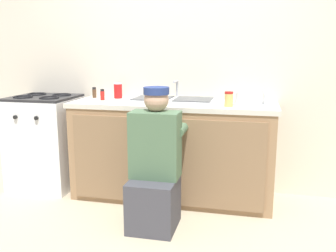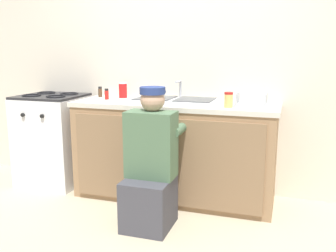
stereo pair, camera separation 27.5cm
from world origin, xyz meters
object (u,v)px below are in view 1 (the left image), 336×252
Objects in this scene: spice_bottle_pepper at (94,93)px; dish_rack_tray at (250,102)px; plumber_person at (155,170)px; spice_bottle_red at (102,95)px; sink_double_basin at (173,100)px; stove_range at (46,142)px; soda_cup_red at (118,91)px; condiment_jar at (229,99)px.

spice_bottle_pepper is 0.37× the size of dish_rack_tray.
spice_bottle_red is at bearing 137.78° from plumber_person.
spice_bottle_red is (-0.69, -0.01, 0.03)m from sink_double_basin.
stove_range is 2.06m from dish_rack_tray.
soda_cup_red reaches higher than spice_bottle_red.
plumber_person is 1.04m from dish_rack_tray.
plumber_person is (1.31, -0.62, -0.01)m from stove_range.
spice_bottle_pepper is at bearing 137.25° from plumber_person.
soda_cup_red is (0.73, 0.16, 0.52)m from stove_range.
stove_range is 0.71m from spice_bottle_pepper.
stove_range is at bearing 179.48° from spice_bottle_red.
plumber_person reaches higher than soda_cup_red.
spice_bottle_pepper is 0.25m from soda_cup_red.
sink_double_basin reaches higher than spice_bottle_red.
spice_bottle_pepper is (-0.83, 0.14, 0.03)m from sink_double_basin.
condiment_jar is (1.84, -0.16, 0.51)m from stove_range.
plumber_person is at bearing -90.80° from sink_double_basin.
stove_range is at bearing -163.59° from spice_bottle_pepper.
spice_bottle_pepper is at bearing 167.28° from condiment_jar.
plumber_person reaches higher than sink_double_basin.
condiment_jar reaches higher than dish_rack_tray.
spice_bottle_pepper reaches higher than stove_range.
spice_bottle_red is (0.15, -0.15, 0.00)m from spice_bottle_pepper.
spice_bottle_red is at bearing -119.96° from soda_cup_red.
spice_bottle_red is at bearing -179.96° from dish_rack_tray.
plumber_person is at bearing -138.58° from dish_rack_tray.
plumber_person is at bearing -42.22° from spice_bottle_red.
sink_double_basin reaches higher than stove_range.
dish_rack_tray is at bearing -5.55° from spice_bottle_pepper.
dish_rack_tray reaches higher than spice_bottle_red.
sink_double_basin is 7.62× the size of spice_bottle_red.
stove_range is 0.85× the size of plumber_person.
sink_double_basin is at bearing 0.67° from spice_bottle_red.
spice_bottle_pepper is 1.00× the size of spice_bottle_red.
spice_bottle_pepper is at bearing 170.40° from sink_double_basin.
dish_rack_tray is at bearing 0.04° from spice_bottle_red.
dish_rack_tray is 1.29m from soda_cup_red.
sink_double_basin is 0.61m from soda_cup_red.
dish_rack_tray is (0.69, -0.01, 0.01)m from sink_double_basin.
sink_double_basin is 7.62× the size of spice_bottle_pepper.
dish_rack_tray is (0.70, 0.62, 0.48)m from plumber_person.
condiment_jar is at bearing -137.91° from dish_rack_tray.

